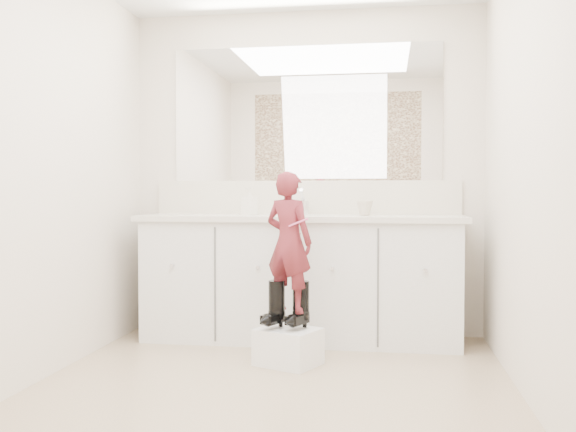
# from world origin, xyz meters

# --- Properties ---
(floor) EXTENTS (3.00, 3.00, 0.00)m
(floor) POSITION_xyz_m (0.00, 0.00, 0.00)
(floor) COLOR #8B775B
(floor) RESTS_ON ground
(wall_back) EXTENTS (2.60, 0.00, 2.60)m
(wall_back) POSITION_xyz_m (0.00, 1.50, 1.20)
(wall_back) COLOR beige
(wall_back) RESTS_ON floor
(wall_front) EXTENTS (2.60, 0.00, 2.60)m
(wall_front) POSITION_xyz_m (0.00, -1.50, 1.20)
(wall_front) COLOR beige
(wall_front) RESTS_ON floor
(wall_left) EXTENTS (0.00, 3.00, 3.00)m
(wall_left) POSITION_xyz_m (-1.30, 0.00, 1.20)
(wall_left) COLOR beige
(wall_left) RESTS_ON floor
(wall_right) EXTENTS (0.00, 3.00, 3.00)m
(wall_right) POSITION_xyz_m (1.30, 0.00, 1.20)
(wall_right) COLOR beige
(wall_right) RESTS_ON floor
(vanity_cabinet) EXTENTS (2.20, 0.55, 0.85)m
(vanity_cabinet) POSITION_xyz_m (0.00, 1.23, 0.42)
(vanity_cabinet) COLOR silver
(vanity_cabinet) RESTS_ON floor
(countertop) EXTENTS (2.28, 0.58, 0.04)m
(countertop) POSITION_xyz_m (0.00, 1.21, 0.87)
(countertop) COLOR beige
(countertop) RESTS_ON vanity_cabinet
(backsplash) EXTENTS (2.28, 0.03, 0.25)m
(backsplash) POSITION_xyz_m (0.00, 1.49, 1.02)
(backsplash) COLOR beige
(backsplash) RESTS_ON countertop
(mirror) EXTENTS (2.00, 0.02, 1.00)m
(mirror) POSITION_xyz_m (0.00, 1.49, 1.64)
(mirror) COLOR white
(mirror) RESTS_ON wall_back
(faucet) EXTENTS (0.08, 0.08, 0.10)m
(faucet) POSITION_xyz_m (0.00, 1.38, 0.94)
(faucet) COLOR silver
(faucet) RESTS_ON countertop
(cup) EXTENTS (0.14, 0.14, 0.11)m
(cup) POSITION_xyz_m (0.45, 1.26, 0.94)
(cup) COLOR beige
(cup) RESTS_ON countertop
(soap_bottle) EXTENTS (0.12, 0.12, 0.19)m
(soap_bottle) POSITION_xyz_m (-0.37, 1.23, 0.99)
(soap_bottle) COLOR silver
(soap_bottle) RESTS_ON countertop
(step_stool) EXTENTS (0.44, 0.41, 0.22)m
(step_stool) POSITION_xyz_m (0.02, 0.55, 0.11)
(step_stool) COLOR white
(step_stool) RESTS_ON floor
(boot_left) EXTENTS (0.18, 0.22, 0.29)m
(boot_left) POSITION_xyz_m (-0.06, 0.57, 0.37)
(boot_left) COLOR black
(boot_left) RESTS_ON step_stool
(boot_right) EXTENTS (0.18, 0.22, 0.29)m
(boot_right) POSITION_xyz_m (0.09, 0.57, 0.37)
(boot_right) COLOR black
(boot_right) RESTS_ON step_stool
(toddler) EXTENTS (0.37, 0.32, 0.85)m
(toddler) POSITION_xyz_m (0.02, 0.57, 0.75)
(toddler) COLOR #AA343C
(toddler) RESTS_ON step_stool
(toothbrush) EXTENTS (0.13, 0.07, 0.06)m
(toothbrush) POSITION_xyz_m (0.09, 0.49, 0.87)
(toothbrush) COLOR #EE5C96
(toothbrush) RESTS_ON toddler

